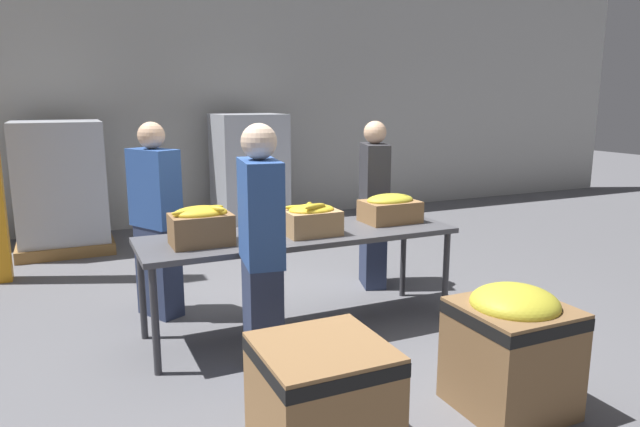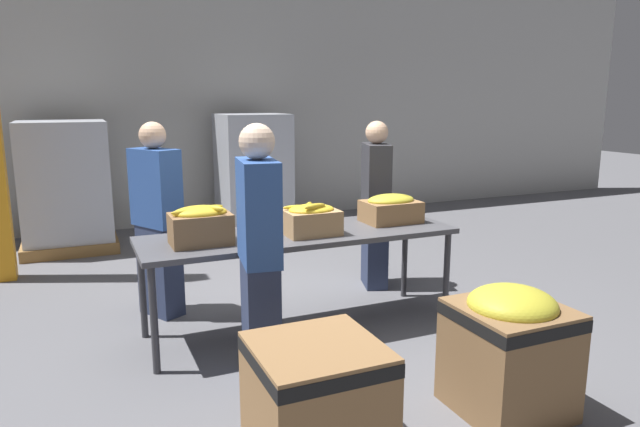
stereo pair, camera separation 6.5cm
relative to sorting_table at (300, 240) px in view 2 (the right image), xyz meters
name	(u,v)px [view 2 (the right image)]	position (x,y,z in m)	size (l,w,h in m)	color
ground_plane	(300,328)	(0.00, 0.00, -0.71)	(30.00, 30.00, 0.00)	slate
wall_back	(187,80)	(0.00, 4.20, 1.29)	(16.00, 0.08, 4.00)	#B7B7B2
sorting_table	(300,240)	(0.00, 0.00, 0.00)	(2.39, 0.75, 0.77)	#4C4C51
banana_box_0	(200,224)	(-0.76, -0.05, 0.20)	(0.41, 0.29, 0.28)	olive
banana_box_1	(311,219)	(0.06, -0.09, 0.17)	(0.40, 0.31, 0.25)	tan
banana_box_2	(391,208)	(0.82, 0.05, 0.17)	(0.45, 0.33, 0.24)	olive
volunteer_0	(375,206)	(1.04, 0.70, 0.06)	(0.33, 0.46, 1.56)	#2D3856
volunteer_1	(259,256)	(-0.52, -0.63, 0.09)	(0.28, 0.46, 1.62)	#2D3856
volunteer_2	(157,221)	(-0.94, 0.75, 0.07)	(0.39, 0.48, 1.59)	#2D3856
donation_bin_0	(317,399)	(-0.53, -1.57, -0.38)	(0.61, 0.61, 0.62)	olive
donation_bin_1	(509,346)	(0.65, -1.57, -0.32)	(0.58, 0.58, 0.74)	olive
pallet_stack_0	(253,173)	(0.68, 3.44, 0.05)	(0.95, 0.95, 1.56)	olive
pallet_stack_1	(66,187)	(-1.63, 3.35, 0.03)	(1.04, 1.04, 1.51)	olive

